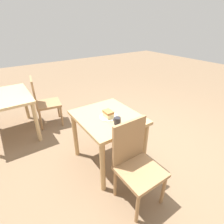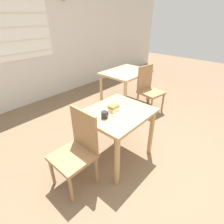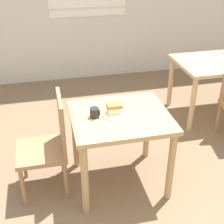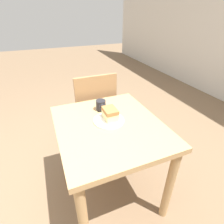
# 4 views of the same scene
# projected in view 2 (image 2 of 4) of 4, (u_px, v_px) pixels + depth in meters

# --- Properties ---
(ground_plane) EXTENTS (14.00, 14.00, 0.00)m
(ground_plane) POSITION_uv_depth(u_px,v_px,m) (142.00, 177.00, 2.16)
(ground_plane) COLOR #7A6047
(wall_back) EXTENTS (10.00, 0.10, 2.80)m
(wall_back) POSITION_uv_depth(u_px,v_px,m) (10.00, 36.00, 3.23)
(wall_back) COLOR beige
(wall_back) RESTS_ON ground_plane
(dining_table_near) EXTENTS (0.82, 0.72, 0.71)m
(dining_table_near) POSITION_uv_depth(u_px,v_px,m) (117.00, 120.00, 2.22)
(dining_table_near) COLOR tan
(dining_table_near) RESTS_ON ground_plane
(dining_table_far) EXTENTS (0.98, 0.75, 0.71)m
(dining_table_far) POSITION_uv_depth(u_px,v_px,m) (126.00, 76.00, 3.74)
(dining_table_far) COLOR tan
(dining_table_far) RESTS_ON ground_plane
(chair_near_window) EXTENTS (0.42, 0.42, 0.90)m
(chair_near_window) POSITION_uv_depth(u_px,v_px,m) (77.00, 148.00, 1.91)
(chair_near_window) COLOR #9E754C
(chair_near_window) RESTS_ON ground_plane
(chair_far_corner) EXTENTS (0.48, 0.48, 0.90)m
(chair_far_corner) POSITION_uv_depth(u_px,v_px,m) (149.00, 88.00, 3.47)
(chair_far_corner) COLOR #9E754C
(chair_far_corner) RESTS_ON ground_plane
(plate) EXTENTS (0.22, 0.22, 0.01)m
(plate) POSITION_uv_depth(u_px,v_px,m) (115.00, 112.00, 2.13)
(plate) COLOR white
(plate) RESTS_ON dining_table_near
(cake_slice) EXTENTS (0.12, 0.09, 0.08)m
(cake_slice) POSITION_uv_depth(u_px,v_px,m) (114.00, 108.00, 2.11)
(cake_slice) COLOR beige
(cake_slice) RESTS_ON plate
(coffee_mug) EXTENTS (0.08, 0.08, 0.08)m
(coffee_mug) POSITION_uv_depth(u_px,v_px,m) (105.00, 115.00, 2.00)
(coffee_mug) COLOR #232328
(coffee_mug) RESTS_ON dining_table_near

